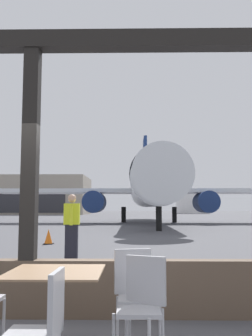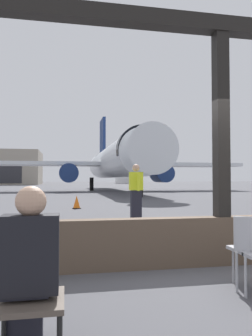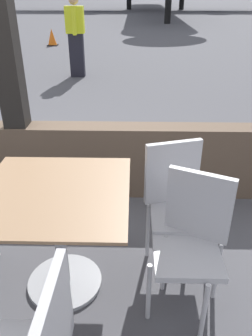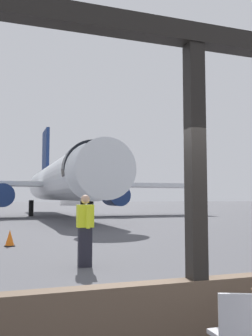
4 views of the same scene
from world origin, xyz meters
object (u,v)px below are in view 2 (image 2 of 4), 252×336
Objects in this scene: traffic_cone at (77,202)px; ground_crew_worker at (136,192)px; cafe_chair_aisle_right at (251,245)px; fuel_storage_tank at (129,174)px; airplane at (116,161)px; lounge_bench at (30,308)px; seated_passenger at (29,263)px.

ground_crew_worker is at bearing -70.78° from traffic_cone.
fuel_storage_tank is at bearing 79.64° from cafe_chair_aisle_right.
airplane is at bearing -102.60° from fuel_storage_tank.
traffic_cone is 78.43m from fuel_storage_tank.
cafe_chair_aisle_right is 0.03× the size of airplane.
airplane reaches higher than lounge_bench.
traffic_cone is at bearing 86.40° from lounge_bench.
cafe_chair_aisle_right is 0.69× the size of seated_passenger.
traffic_cone is at bearing -102.95° from fuel_storage_tank.
ground_crew_worker is 0.22× the size of fuel_storage_tank.
fuel_storage_tank reaches higher than lounge_bench.
seated_passenger is 0.04× the size of airplane.
ground_crew_worker is (2.38, 7.12, 0.23)m from seated_passenger.
cafe_chair_aisle_right is at bearing -96.02° from airplane.
cafe_chair_aisle_right is 10.91m from traffic_cone.
seated_passenger is at bearing -108.49° from ground_crew_worker.
seated_passenger reaches higher than cafe_chair_aisle_right.
ground_crew_worker is at bearing 90.05° from cafe_chair_aisle_right.
ground_crew_worker reaches higher than traffic_cone.
fuel_storage_tank is at bearing 78.26° from seated_passenger.
cafe_chair_aisle_right is 1.52× the size of traffic_cone.
fuel_storage_tank reaches higher than cafe_chair_aisle_right.
cafe_chair_aisle_right is 1.79× the size of lounge_bench.
fuel_storage_tank is (15.94, 87.19, 2.08)m from cafe_chair_aisle_right.
lounge_bench is 0.28× the size of ground_crew_worker.
traffic_cone is at bearing 86.30° from seated_passenger.
traffic_cone is (0.74, 11.83, -0.11)m from lounge_bench.
airplane is (3.17, 30.05, 2.64)m from cafe_chair_aisle_right.
ground_crew_worker is (-3.17, -23.90, -2.26)m from airplane.
traffic_cone is (-1.62, 4.64, -0.64)m from ground_crew_worker.
airplane is (5.55, 31.02, 2.49)m from seated_passenger.
airplane is 24.21m from ground_crew_worker.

